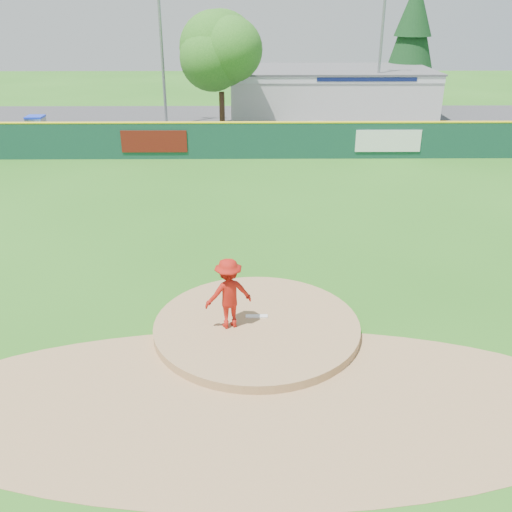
{
  "coord_description": "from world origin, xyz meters",
  "views": [
    {
      "loc": [
        -0.16,
        -13.13,
        8.16
      ],
      "look_at": [
        0.0,
        2.0,
        1.3
      ],
      "focal_mm": 40.0,
      "sensor_mm": 36.0,
      "label": 1
    }
  ],
  "objects_px": {
    "playground_slide": "(36,129)",
    "light_pole_left": "(161,33)",
    "conifer_tree": "(413,34)",
    "van": "(323,133)",
    "deciduous_tree": "(221,60)",
    "pool_building_grp": "(330,91)",
    "pitcher": "(229,293)",
    "light_pole_right": "(382,39)"
  },
  "relations": [
    {
      "from": "deciduous_tree",
      "to": "light_pole_right",
      "type": "distance_m",
      "value": 11.75
    },
    {
      "from": "pitcher",
      "to": "van",
      "type": "bearing_deg",
      "value": -121.5
    },
    {
      "from": "pool_building_grp",
      "to": "playground_slide",
      "type": "relative_size",
      "value": 5.23
    },
    {
      "from": "pitcher",
      "to": "deciduous_tree",
      "type": "distance_m",
      "value": 25.39
    },
    {
      "from": "van",
      "to": "pool_building_grp",
      "type": "xyz_separation_m",
      "value": [
        1.72,
        10.77,
        0.96
      ]
    },
    {
      "from": "conifer_tree",
      "to": "van",
      "type": "bearing_deg",
      "value": -120.56
    },
    {
      "from": "pool_building_grp",
      "to": "conifer_tree",
      "type": "distance_m",
      "value": 8.95
    },
    {
      "from": "van",
      "to": "light_pole_left",
      "type": "xyz_separation_m",
      "value": [
        -10.28,
        5.77,
        5.35
      ]
    },
    {
      "from": "playground_slide",
      "to": "conifer_tree",
      "type": "bearing_deg",
      "value": 27.78
    },
    {
      "from": "van",
      "to": "deciduous_tree",
      "type": "height_order",
      "value": "deciduous_tree"
    },
    {
      "from": "pitcher",
      "to": "light_pole_right",
      "type": "distance_m",
      "value": 31.03
    },
    {
      "from": "playground_slide",
      "to": "light_pole_left",
      "type": "distance_m",
      "value": 10.23
    },
    {
      "from": "deciduous_tree",
      "to": "pitcher",
      "type": "bearing_deg",
      "value": -87.1
    },
    {
      "from": "deciduous_tree",
      "to": "light_pole_right",
      "type": "bearing_deg",
      "value": 19.98
    },
    {
      "from": "pool_building_grp",
      "to": "light_pole_right",
      "type": "height_order",
      "value": "light_pole_right"
    },
    {
      "from": "playground_slide",
      "to": "deciduous_tree",
      "type": "xyz_separation_m",
      "value": [
        11.32,
        2.87,
        3.74
      ]
    },
    {
      "from": "van",
      "to": "pool_building_grp",
      "type": "height_order",
      "value": "pool_building_grp"
    },
    {
      "from": "conifer_tree",
      "to": "light_pole_left",
      "type": "distance_m",
      "value": 21.03
    },
    {
      "from": "pool_building_grp",
      "to": "light_pole_right",
      "type": "relative_size",
      "value": 1.52
    },
    {
      "from": "pool_building_grp",
      "to": "pitcher",
      "type": "bearing_deg",
      "value": -101.83
    },
    {
      "from": "light_pole_right",
      "to": "playground_slide",
      "type": "bearing_deg",
      "value": -162.91
    },
    {
      "from": "playground_slide",
      "to": "light_pole_left",
      "type": "bearing_deg",
      "value": 33.6
    },
    {
      "from": "conifer_tree",
      "to": "light_pole_left",
      "type": "relative_size",
      "value": 0.86
    },
    {
      "from": "pitcher",
      "to": "pool_building_grp",
      "type": "height_order",
      "value": "pool_building_grp"
    },
    {
      "from": "light_pole_left",
      "to": "light_pole_right",
      "type": "height_order",
      "value": "light_pole_left"
    },
    {
      "from": "pitcher",
      "to": "pool_building_grp",
      "type": "relative_size",
      "value": 0.13
    },
    {
      "from": "light_pole_right",
      "to": "conifer_tree",
      "type": "bearing_deg",
      "value": 60.26
    },
    {
      "from": "pool_building_grp",
      "to": "deciduous_tree",
      "type": "distance_m",
      "value": 11.01
    },
    {
      "from": "pool_building_grp",
      "to": "playground_slide",
      "type": "xyz_separation_m",
      "value": [
        -19.32,
        -9.86,
        -0.85
      ]
    },
    {
      "from": "playground_slide",
      "to": "deciduous_tree",
      "type": "bearing_deg",
      "value": 14.2
    },
    {
      "from": "van",
      "to": "deciduous_tree",
      "type": "bearing_deg",
      "value": 74.18
    },
    {
      "from": "light_pole_right",
      "to": "pool_building_grp",
      "type": "bearing_deg",
      "value": 135.05
    },
    {
      "from": "playground_slide",
      "to": "conifer_tree",
      "type": "relative_size",
      "value": 0.31
    },
    {
      "from": "light_pole_left",
      "to": "light_pole_right",
      "type": "bearing_deg",
      "value": 7.59
    },
    {
      "from": "pitcher",
      "to": "conifer_tree",
      "type": "distance_m",
      "value": 38.9
    },
    {
      "from": "deciduous_tree",
      "to": "conifer_tree",
      "type": "distance_m",
      "value": 18.63
    },
    {
      "from": "van",
      "to": "playground_slide",
      "type": "bearing_deg",
      "value": 102.24
    },
    {
      "from": "pool_building_grp",
      "to": "light_pole_right",
      "type": "xyz_separation_m",
      "value": [
        3.0,
        -2.99,
        3.88
      ]
    },
    {
      "from": "playground_slide",
      "to": "deciduous_tree",
      "type": "height_order",
      "value": "deciduous_tree"
    },
    {
      "from": "pitcher",
      "to": "playground_slide",
      "type": "bearing_deg",
      "value": -78.83
    },
    {
      "from": "van",
      "to": "deciduous_tree",
      "type": "relative_size",
      "value": 0.67
    },
    {
      "from": "deciduous_tree",
      "to": "light_pole_left",
      "type": "xyz_separation_m",
      "value": [
        -4.0,
        2.0,
        1.5
      ]
    }
  ]
}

